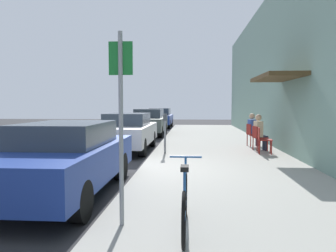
# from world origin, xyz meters

# --- Properties ---
(ground_plane) EXTENTS (60.00, 60.00, 0.00)m
(ground_plane) POSITION_xyz_m (0.00, 0.00, 0.00)
(ground_plane) COLOR #2D2D30
(sidewalk_slab) EXTENTS (4.50, 32.00, 0.12)m
(sidewalk_slab) POSITION_xyz_m (2.25, 2.00, 0.06)
(sidewalk_slab) COLOR #9E9B93
(sidewalk_slab) RESTS_ON ground_plane
(building_facade) EXTENTS (1.40, 32.00, 6.34)m
(building_facade) POSITION_xyz_m (4.65, 2.00, 3.17)
(building_facade) COLOR gray
(building_facade) RESTS_ON ground_plane
(parked_car_0) EXTENTS (1.80, 4.40, 1.41)m
(parked_car_0) POSITION_xyz_m (-1.10, -2.07, 0.74)
(parked_car_0) COLOR navy
(parked_car_0) RESTS_ON ground_plane
(parked_car_1) EXTENTS (1.80, 4.40, 1.43)m
(parked_car_1) POSITION_xyz_m (-1.10, 3.99, 0.74)
(parked_car_1) COLOR #B7B7BC
(parked_car_1) RESTS_ON ground_plane
(parked_car_2) EXTENTS (1.80, 4.40, 1.50)m
(parked_car_2) POSITION_xyz_m (-1.10, 10.24, 0.77)
(parked_car_2) COLOR #47514C
(parked_car_2) RESTS_ON ground_plane
(parked_car_3) EXTENTS (1.80, 4.40, 1.48)m
(parked_car_3) POSITION_xyz_m (-1.10, 16.62, 0.76)
(parked_car_3) COLOR navy
(parked_car_3) RESTS_ON ground_plane
(parking_meter) EXTENTS (0.12, 0.10, 1.32)m
(parking_meter) POSITION_xyz_m (0.45, 2.68, 0.89)
(parking_meter) COLOR slate
(parking_meter) RESTS_ON sidewalk_slab
(street_sign) EXTENTS (0.32, 0.06, 2.60)m
(street_sign) POSITION_xyz_m (0.40, -3.82, 1.64)
(street_sign) COLOR gray
(street_sign) RESTS_ON sidewalk_slab
(bicycle_0) EXTENTS (0.46, 1.71, 0.90)m
(bicycle_0) POSITION_xyz_m (1.26, -3.96, 0.48)
(bicycle_0) COLOR black
(bicycle_0) RESTS_ON sidewalk_slab
(cafe_chair_0) EXTENTS (0.50, 0.50, 0.87)m
(cafe_chair_0) POSITION_xyz_m (3.70, 2.83, 0.62)
(cafe_chair_0) COLOR maroon
(cafe_chair_0) RESTS_ON sidewalk_slab
(cafe_chair_1) EXTENTS (0.52, 0.52, 0.87)m
(cafe_chair_1) POSITION_xyz_m (3.70, 3.56, 0.62)
(cafe_chair_1) COLOR maroon
(cafe_chair_1) RESTS_ON sidewalk_slab
(seated_patron_1) EXTENTS (0.48, 0.42, 1.29)m
(seated_patron_1) POSITION_xyz_m (3.76, 3.57, 0.82)
(seated_patron_1) COLOR #232838
(seated_patron_1) RESTS_ON sidewalk_slab
(cafe_chair_2) EXTENTS (0.52, 0.52, 0.87)m
(cafe_chair_2) POSITION_xyz_m (3.70, 4.80, 0.62)
(cafe_chair_2) COLOR maroon
(cafe_chair_2) RESTS_ON sidewalk_slab
(seated_patron_2) EXTENTS (0.48, 0.42, 1.29)m
(seated_patron_2) POSITION_xyz_m (3.76, 4.81, 0.82)
(seated_patron_2) COLOR #232838
(seated_patron_2) RESTS_ON sidewalk_slab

